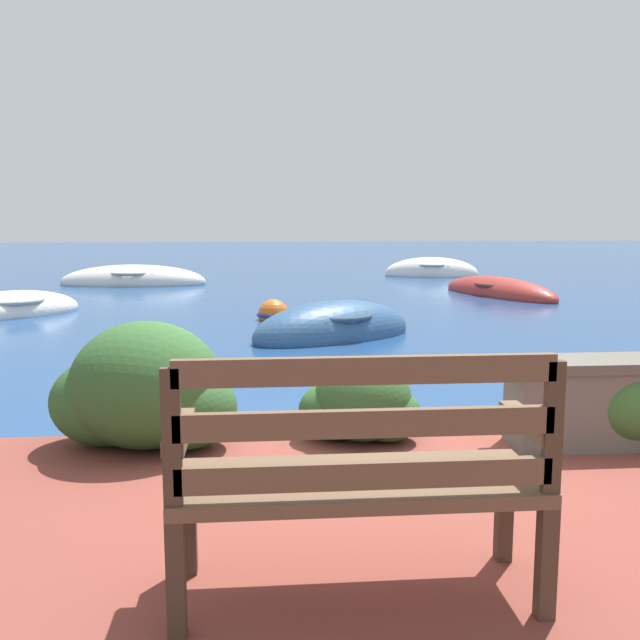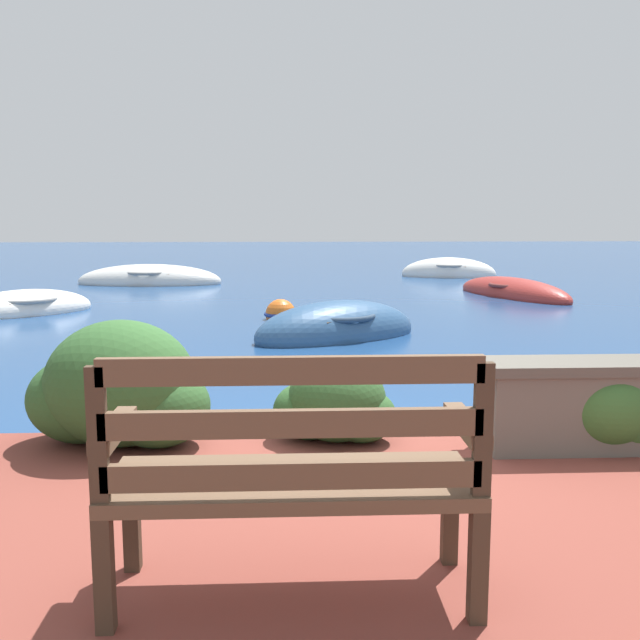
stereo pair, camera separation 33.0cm
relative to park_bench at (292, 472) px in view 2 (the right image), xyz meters
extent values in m
plane|color=navy|center=(0.40, 2.08, -0.70)|extent=(80.00, 80.00, 0.00)
cube|color=#433123|center=(-0.62, 0.26, -0.28)|extent=(0.06, 0.06, 0.40)
cube|color=#433123|center=(0.62, 0.26, -0.28)|extent=(0.06, 0.06, 0.40)
cube|color=#433123|center=(-0.62, -0.16, -0.28)|extent=(0.06, 0.06, 0.40)
cube|color=#433123|center=(0.62, -0.16, -0.28)|extent=(0.06, 0.06, 0.40)
cube|color=brown|center=(0.00, 0.05, -0.06)|extent=(1.30, 0.48, 0.05)
cube|color=brown|center=(0.00, -0.16, 0.05)|extent=(1.24, 0.04, 0.09)
cube|color=brown|center=(0.00, -0.16, 0.22)|extent=(1.24, 0.04, 0.09)
cube|color=brown|center=(0.00, -0.16, 0.40)|extent=(1.24, 0.04, 0.09)
cube|color=#433123|center=(-0.62, -0.16, 0.19)|extent=(0.06, 0.04, 0.45)
cube|color=#433123|center=(0.62, -0.16, 0.19)|extent=(0.06, 0.04, 0.45)
cube|color=brown|center=(-0.62, 0.05, 0.15)|extent=(0.07, 0.43, 0.05)
cube|color=brown|center=(0.62, 0.05, 0.15)|extent=(0.07, 0.43, 0.05)
ellipsoid|color=#2D5628|center=(-1.01, 1.82, -0.10)|extent=(0.89, 0.80, 0.76)
ellipsoid|color=#2D5628|center=(-1.26, 1.89, -0.21)|extent=(0.67, 0.60, 0.54)
ellipsoid|color=#2D5628|center=(-0.79, 1.78, -0.24)|extent=(0.62, 0.56, 0.49)
ellipsoid|color=#2D5628|center=(0.28, 1.84, -0.23)|extent=(0.60, 0.54, 0.51)
ellipsoid|color=#2D5628|center=(0.12, 1.88, -0.30)|extent=(0.45, 0.41, 0.36)
ellipsoid|color=#2D5628|center=(0.43, 1.81, -0.32)|extent=(0.42, 0.38, 0.33)
ellipsoid|color=#38662D|center=(1.86, 1.64, -0.23)|extent=(0.60, 0.54, 0.51)
ellipsoid|color=#38662D|center=(1.69, 1.68, -0.30)|extent=(0.45, 0.40, 0.36)
ellipsoid|color=#38662D|center=(2.00, 1.61, -0.32)|extent=(0.42, 0.38, 0.33)
ellipsoid|color=#2D517A|center=(0.64, 6.86, -0.64)|extent=(2.60, 2.10, 0.85)
torus|color=#2D4157|center=(0.64, 6.86, -0.40)|extent=(1.44, 1.44, 0.07)
cube|color=#846647|center=(0.32, 6.68, -0.43)|extent=(0.52, 0.78, 0.04)
cube|color=#846647|center=(0.90, 7.01, -0.43)|extent=(0.52, 0.78, 0.04)
ellipsoid|color=silver|center=(-4.37, 9.49, -0.65)|extent=(2.49, 2.43, 0.67)
torus|color=gray|center=(-4.37, 9.49, -0.47)|extent=(1.66, 1.66, 0.07)
cube|color=#846647|center=(-4.62, 9.26, -0.50)|extent=(0.72, 0.77, 0.04)
cube|color=#846647|center=(-4.15, 9.69, -0.50)|extent=(0.72, 0.77, 0.04)
ellipsoid|color=#9E2D28|center=(4.50, 11.58, -0.65)|extent=(2.00, 3.37, 0.65)
torus|color=brown|center=(4.50, 11.58, -0.47)|extent=(1.24, 1.24, 0.07)
cube|color=#846647|center=(4.34, 12.04, -0.50)|extent=(0.75, 0.37, 0.04)
cube|color=#846647|center=(4.64, 11.20, -0.50)|extent=(0.75, 0.37, 0.04)
ellipsoid|color=silver|center=(-3.25, 14.51, -0.64)|extent=(3.41, 1.39, 0.82)
torus|color=gray|center=(-3.25, 14.51, -0.42)|extent=(1.31, 1.31, 0.07)
cube|color=#846647|center=(-2.74, 14.49, -0.45)|extent=(0.16, 1.00, 0.04)
cube|color=#846647|center=(-3.67, 14.53, -0.45)|extent=(0.16, 1.00, 0.04)
ellipsoid|color=silver|center=(4.25, 16.22, -0.64)|extent=(2.61, 1.49, 0.88)
torus|color=gray|center=(4.25, 16.22, -0.39)|extent=(1.22, 1.22, 0.07)
cube|color=#846647|center=(4.62, 16.14, -0.42)|extent=(0.28, 0.82, 0.04)
cube|color=#846647|center=(3.95, 16.28, -0.42)|extent=(0.28, 0.82, 0.04)
sphere|color=orange|center=(-0.11, 8.54, -0.62)|extent=(0.47, 0.47, 0.47)
torus|color=navy|center=(-0.11, 8.54, -0.62)|extent=(0.52, 0.52, 0.06)
camera|label=1|loc=(-0.34, -2.36, 0.89)|focal=40.00mm
camera|label=2|loc=(-0.01, -2.38, 0.89)|focal=40.00mm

